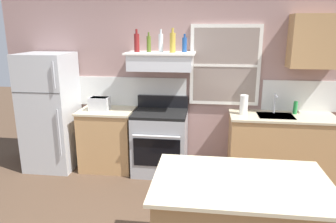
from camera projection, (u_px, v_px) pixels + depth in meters
name	position (u px, v px, depth m)	size (l,w,h in m)	color
back_wall	(182.00, 78.00, 4.70)	(5.40, 0.11, 2.70)	gray
refrigerator	(50.00, 112.00, 4.69)	(0.70, 0.72, 1.73)	#B7BABC
counter_left_of_stove	(108.00, 139.00, 4.75)	(0.79, 0.63, 0.91)	tan
toaster	(99.00, 103.00, 4.58)	(0.30, 0.20, 0.19)	silver
stove_range	(160.00, 141.00, 4.61)	(0.76, 0.69, 1.09)	#9EA0A5
range_hood_shelf	(161.00, 61.00, 4.41)	(0.96, 0.52, 0.24)	silver
bottle_red_label_wine	(137.00, 42.00, 4.37)	(0.07, 0.07, 0.31)	maroon
bottle_olive_oil_square	(149.00, 44.00, 4.39)	(0.06, 0.06, 0.27)	#4C601E
bottle_clear_tall	(161.00, 43.00, 4.36)	(0.06, 0.06, 0.31)	silver
bottle_champagne_gold_foil	(173.00, 42.00, 4.27)	(0.08, 0.08, 0.33)	#B29333
bottle_blue_liqueur	(184.00, 44.00, 4.35)	(0.07, 0.07, 0.25)	#1E478C
counter_right_with_sink	(280.00, 146.00, 4.44)	(1.43, 0.63, 0.91)	tan
sink_faucet	(275.00, 101.00, 4.38)	(0.03, 0.17, 0.28)	silver
paper_towel_roll	(244.00, 105.00, 4.36)	(0.11, 0.11, 0.27)	white
dish_soap_bottle	(295.00, 108.00, 4.38)	(0.06, 0.06, 0.18)	#268C3F
upper_cabinet_right	(315.00, 41.00, 4.16)	(0.64, 0.32, 0.70)	tan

